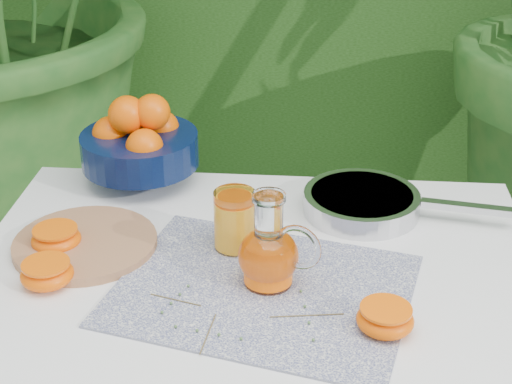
# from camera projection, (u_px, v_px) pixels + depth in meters

# --- Properties ---
(white_table) EXTENTS (1.00, 0.70, 0.75)m
(white_table) POSITION_uv_depth(u_px,v_px,m) (255.00, 301.00, 1.41)
(white_table) COLOR white
(white_table) RESTS_ON ground
(placemat) EXTENTS (0.55, 0.47, 0.00)m
(placemat) POSITION_uv_depth(u_px,v_px,m) (263.00, 290.00, 1.30)
(placemat) COLOR #0D134C
(placemat) RESTS_ON white_table
(cutting_board) EXTENTS (0.33, 0.33, 0.02)m
(cutting_board) POSITION_uv_depth(u_px,v_px,m) (85.00, 244.00, 1.42)
(cutting_board) COLOR #946143
(cutting_board) RESTS_ON white_table
(fruit_bowl) EXTENTS (0.32, 0.32, 0.19)m
(fruit_bowl) POSITION_uv_depth(u_px,v_px,m) (139.00, 142.00, 1.63)
(fruit_bowl) COLOR black
(fruit_bowl) RESTS_ON white_table
(juice_pitcher) EXTENTS (0.15, 0.13, 0.17)m
(juice_pitcher) POSITION_uv_depth(u_px,v_px,m) (269.00, 253.00, 1.29)
(juice_pitcher) COLOR white
(juice_pitcher) RESTS_ON white_table
(juice_tumbler) EXTENTS (0.08, 0.08, 0.11)m
(juice_tumbler) POSITION_uv_depth(u_px,v_px,m) (235.00, 221.00, 1.39)
(juice_tumbler) COLOR white
(juice_tumbler) RESTS_ON white_table
(saute_pan) EXTENTS (0.41, 0.26, 0.04)m
(saute_pan) POSITION_uv_depth(u_px,v_px,m) (363.00, 202.00, 1.53)
(saute_pan) COLOR #BDBCC1
(saute_pan) RESTS_ON white_table
(orange_halves) EXTENTS (0.67, 0.28, 0.04)m
(orange_halves) POSITION_uv_depth(u_px,v_px,m) (154.00, 275.00, 1.30)
(orange_halves) COLOR #F86202
(orange_halves) RESTS_ON white_table
(thyme_sprigs) EXTENTS (0.32, 0.17, 0.01)m
(thyme_sprigs) POSITION_uv_depth(u_px,v_px,m) (233.00, 316.00, 1.23)
(thyme_sprigs) COLOR brown
(thyme_sprigs) RESTS_ON white_table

